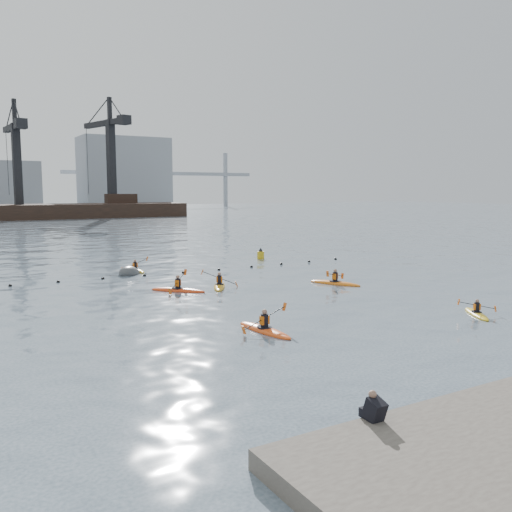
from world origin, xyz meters
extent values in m
plane|color=#3D4E59|center=(0.00, 0.00, 0.00)|extent=(400.00, 400.00, 0.00)
cube|color=black|center=(-5.50, -5.80, 0.78)|extent=(0.38, 0.60, 0.67)
cube|color=black|center=(-5.50, -5.58, 0.62)|extent=(0.34, 0.40, 0.24)
sphere|color=#8C6651|center=(-5.50, -5.70, 1.16)|extent=(0.21, 0.21, 0.21)
sphere|color=black|center=(-11.00, 22.75, 0.03)|extent=(0.24, 0.24, 0.24)
sphere|color=black|center=(-8.00, 22.72, 0.03)|extent=(0.24, 0.24, 0.24)
sphere|color=black|center=(-5.00, 22.58, 0.03)|extent=(0.24, 0.24, 0.24)
sphere|color=black|center=(-2.00, 22.41, 0.03)|extent=(0.24, 0.24, 0.24)
sphere|color=black|center=(1.00, 22.28, 0.03)|extent=(0.24, 0.24, 0.24)
sphere|color=black|center=(4.00, 22.25, 0.03)|extent=(0.24, 0.24, 0.24)
sphere|color=black|center=(7.00, 22.34, 0.03)|extent=(0.24, 0.24, 0.24)
sphere|color=black|center=(10.00, 22.50, 0.03)|extent=(0.24, 0.24, 0.24)
sphere|color=black|center=(13.00, 22.66, 0.03)|extent=(0.24, 0.24, 0.24)
sphere|color=black|center=(16.00, 22.75, 0.03)|extent=(0.24, 0.24, 0.24)
cube|color=black|center=(0.00, 110.00, 0.85)|extent=(72.00, 12.00, 4.50)
cube|color=black|center=(22.00, 110.00, 4.20)|extent=(7.00, 3.00, 2.20)
cube|color=black|center=(0.00, 110.00, 11.60)|extent=(1.73, 1.73, 17.00)
cube|color=black|center=(-0.20, 112.24, 19.50)|extent=(2.50, 15.05, 1.20)
cube|color=black|center=(0.46, 104.77, 19.50)|extent=(2.42, 2.78, 2.00)
cube|color=black|center=(0.00, 110.00, 22.60)|extent=(0.87, 0.87, 5.00)
cube|color=black|center=(20.00, 110.00, 12.60)|extent=(1.96, 1.96, 19.00)
cube|color=black|center=(19.34, 112.46, 21.50)|extent=(5.56, 16.73, 1.20)
cube|color=black|center=(21.54, 104.25, 21.50)|extent=(2.80, 3.08, 2.00)
cube|color=black|center=(20.00, 110.00, 24.60)|extent=(0.98, 0.98, 5.00)
cube|color=gray|center=(35.00, 150.00, 11.00)|extent=(26.00, 14.00, 22.00)
cube|color=gray|center=(55.00, 170.00, 12.00)|extent=(70.00, 2.00, 1.20)
cylinder|color=gray|center=(30.00, 170.00, 10.00)|extent=(1.60, 1.60, 20.00)
cylinder|color=gray|center=(80.00, 170.00, 10.00)|extent=(1.60, 1.60, 20.00)
ellipsoid|color=#F04F16|center=(-2.47, 4.60, 0.05)|extent=(1.13, 3.66, 0.36)
cylinder|color=black|center=(-2.47, 4.60, 0.19)|extent=(0.75, 0.75, 0.07)
cylinder|color=black|center=(-2.47, 4.60, 0.51)|extent=(0.34, 0.34, 0.59)
cube|color=#CE5A0B|center=(-2.47, 4.60, 0.53)|extent=(0.43, 0.29, 0.38)
sphere|color=#8C6651|center=(-2.47, 4.60, 0.90)|extent=(0.24, 0.24, 0.24)
cylinder|color=black|center=(-2.47, 4.60, 0.62)|extent=(2.35, 0.31, 0.82)
cube|color=#D85914|center=(-3.61, 4.47, 0.26)|extent=(0.19, 0.18, 0.38)
cube|color=#D85914|center=(-1.33, 4.73, 0.98)|extent=(0.19, 0.18, 0.38)
ellipsoid|color=gold|center=(8.47, 1.95, 0.04)|extent=(2.03, 2.75, 0.29)
cylinder|color=black|center=(8.47, 1.95, 0.15)|extent=(0.75, 0.75, 0.05)
cylinder|color=black|center=(8.47, 1.95, 0.41)|extent=(0.27, 0.27, 0.47)
cube|color=#CE5A0B|center=(8.47, 1.95, 0.42)|extent=(0.38, 0.34, 0.31)
sphere|color=#8C6651|center=(8.47, 1.95, 0.72)|extent=(0.19, 0.19, 0.19)
cylinder|color=black|center=(8.47, 1.95, 0.50)|extent=(1.67, 1.08, 0.40)
cube|color=#D85914|center=(7.69, 2.45, 0.67)|extent=(0.15, 0.16, 0.31)
cube|color=#D85914|center=(9.25, 1.46, 0.33)|extent=(0.15, 0.16, 0.31)
ellipsoid|color=red|center=(-2.15, 15.57, 0.05)|extent=(3.02, 3.13, 0.36)
cylinder|color=black|center=(-2.15, 15.57, 0.19)|extent=(0.96, 0.96, 0.07)
cylinder|color=black|center=(-2.15, 15.57, 0.51)|extent=(0.34, 0.34, 0.59)
cube|color=#CE5A0B|center=(-2.15, 15.57, 0.53)|extent=(0.47, 0.46, 0.39)
sphere|color=#8C6651|center=(-2.15, 15.57, 0.91)|extent=(0.24, 0.24, 0.24)
cylinder|color=black|center=(-2.15, 15.57, 0.62)|extent=(1.73, 1.65, 0.92)
cube|color=#D85914|center=(-2.99, 14.77, 0.21)|extent=(0.25, 0.25, 0.38)
cube|color=#D85914|center=(-1.31, 16.36, 1.03)|extent=(0.25, 0.25, 0.38)
ellipsoid|color=gold|center=(0.74, 15.60, 0.04)|extent=(2.26, 3.38, 0.35)
cylinder|color=black|center=(0.74, 15.60, 0.18)|extent=(0.88, 0.88, 0.06)
cylinder|color=black|center=(0.74, 15.60, 0.49)|extent=(0.32, 0.32, 0.56)
cube|color=#CE5A0B|center=(0.74, 15.60, 0.51)|extent=(0.46, 0.40, 0.37)
sphere|color=#8C6651|center=(0.74, 15.60, 0.87)|extent=(0.23, 0.23, 0.23)
cylinder|color=black|center=(0.74, 15.60, 0.60)|extent=(1.98, 1.10, 0.91)
cube|color=#D85914|center=(-0.23, 16.12, 1.00)|extent=(0.23, 0.22, 0.36)
cube|color=#D85914|center=(1.71, 15.07, 0.19)|extent=(0.23, 0.22, 0.36)
ellipsoid|color=orange|center=(7.92, 12.66, 0.05)|extent=(2.28, 3.60, 0.37)
cylinder|color=black|center=(7.92, 12.66, 0.19)|extent=(0.92, 0.92, 0.07)
cylinder|color=black|center=(7.92, 12.66, 0.51)|extent=(0.34, 0.34, 0.59)
cube|color=#CE5A0B|center=(7.92, 12.66, 0.54)|extent=(0.48, 0.41, 0.39)
sphere|color=#8C6651|center=(7.92, 12.66, 0.92)|extent=(0.24, 0.24, 0.24)
cylinder|color=black|center=(7.92, 12.66, 0.63)|extent=(2.23, 1.14, 0.54)
cube|color=#D85914|center=(8.97, 13.18, 0.40)|extent=(0.19, 0.20, 0.39)
cube|color=#D85914|center=(6.88, 12.14, 0.86)|extent=(0.19, 0.20, 0.39)
ellipsoid|color=yellow|center=(-1.81, 25.19, 0.04)|extent=(0.91, 3.22, 0.32)
cylinder|color=black|center=(-1.81, 25.19, 0.17)|extent=(0.65, 0.65, 0.06)
cylinder|color=black|center=(-1.81, 25.19, 0.45)|extent=(0.30, 0.30, 0.52)
cube|color=#CE5A0B|center=(-1.81, 25.19, 0.47)|extent=(0.38, 0.25, 0.34)
sphere|color=#8C6651|center=(-1.81, 25.19, 0.80)|extent=(0.21, 0.21, 0.21)
cylinder|color=black|center=(-1.81, 25.19, 0.55)|extent=(2.07, 0.21, 0.77)
cube|color=#D85914|center=(-2.82, 25.11, 0.21)|extent=(0.17, 0.15, 0.34)
cube|color=#D85914|center=(-0.80, 25.28, 0.89)|extent=(0.17, 0.15, 0.34)
ellipsoid|color=#383A3D|center=(-2.67, 23.88, 0.00)|extent=(2.75, 2.91, 1.67)
cylinder|color=gold|center=(10.45, 26.68, 0.27)|extent=(0.64, 0.64, 0.82)
cone|color=black|center=(10.45, 26.68, 0.87)|extent=(0.40, 0.40, 0.32)
camera|label=1|loc=(-14.67, -15.58, 6.31)|focal=38.00mm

